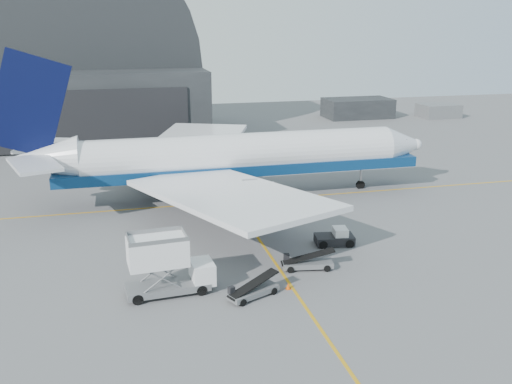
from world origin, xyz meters
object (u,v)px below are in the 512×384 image
object	(u,v)px
airliner	(225,157)
belt_loader_b	(307,263)
catering_truck	(166,265)
belt_loader_a	(253,291)
pushback_tug	(335,238)

from	to	relation	value
airliner	belt_loader_b	distance (m)	21.71
catering_truck	belt_loader_a	world-z (taller)	catering_truck
airliner	belt_loader_a	distance (m)	25.46
airliner	catering_truck	world-z (taller)	airliner
airliner	belt_loader_a	world-z (taller)	airliner
catering_truck	airliner	bearing A→B (deg)	64.28
airliner	pushback_tug	bearing A→B (deg)	-66.38
belt_loader_a	belt_loader_b	bearing A→B (deg)	10.00
belt_loader_a	pushback_tug	bearing A→B (deg)	15.73
pushback_tug	belt_loader_b	distance (m)	6.30
pushback_tug	belt_loader_b	size ratio (longest dim) A/B	0.83
pushback_tug	belt_loader_a	size ratio (longest dim) A/B	0.88
airliner	belt_loader_b	world-z (taller)	airliner
belt_loader_b	belt_loader_a	bearing A→B (deg)	-136.39
catering_truck	belt_loader_b	xyz separation A→B (m)	(11.79, 1.73, -1.79)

